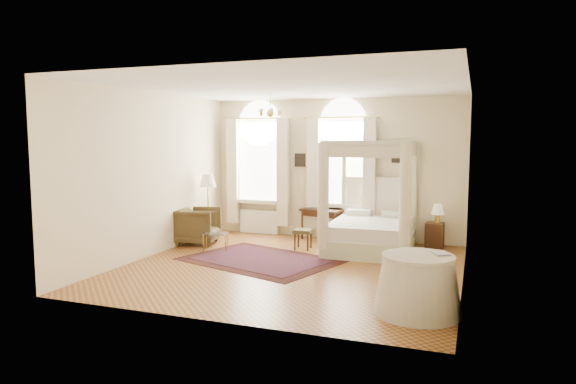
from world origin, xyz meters
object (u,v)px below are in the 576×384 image
(nightstand, at_px, (435,235))
(armchair, at_px, (198,226))
(floor_lamp, at_px, (208,184))
(side_table, at_px, (418,285))
(canopy_bed, at_px, (371,226))
(coffee_table, at_px, (216,235))
(writing_desk, at_px, (322,213))
(stool, at_px, (303,233))

(nightstand, height_order, armchair, armchair)
(armchair, bearing_deg, floor_lamp, -12.34)
(side_table, bearing_deg, canopy_bed, 110.44)
(floor_lamp, xyz_separation_m, side_table, (5.16, -3.53, -0.92))
(coffee_table, height_order, floor_lamp, floor_lamp)
(writing_desk, height_order, armchair, armchair)
(armchair, bearing_deg, nightstand, -86.34)
(writing_desk, relative_size, floor_lamp, 0.68)
(canopy_bed, bearing_deg, side_table, -69.56)
(canopy_bed, height_order, writing_desk, canopy_bed)
(coffee_table, distance_m, side_table, 5.16)
(canopy_bed, distance_m, writing_desk, 1.58)
(canopy_bed, xyz_separation_m, armchair, (-3.81, -0.59, -0.12))
(side_table, bearing_deg, stool, 129.62)
(canopy_bed, height_order, armchair, canopy_bed)
(stool, relative_size, floor_lamp, 0.28)
(nightstand, height_order, writing_desk, writing_desk)
(canopy_bed, distance_m, armchair, 3.85)
(nightstand, xyz_separation_m, writing_desk, (-2.56, 0.00, 0.35))
(canopy_bed, bearing_deg, floor_lamp, -178.66)
(nightstand, distance_m, side_table, 4.48)
(nightstand, bearing_deg, floor_lamp, -169.38)
(writing_desk, relative_size, armchair, 1.16)
(armchair, bearing_deg, side_table, -132.78)
(side_table, bearing_deg, floor_lamp, 145.60)
(canopy_bed, relative_size, side_table, 1.96)
(armchair, xyz_separation_m, coffee_table, (0.69, -0.44, -0.08))
(nightstand, relative_size, coffee_table, 0.87)
(writing_desk, bearing_deg, side_table, -59.19)
(writing_desk, height_order, side_table, side_table)
(canopy_bed, xyz_separation_m, side_table, (1.35, -3.62, -0.13))
(canopy_bed, bearing_deg, coffee_table, -161.65)
(stool, xyz_separation_m, side_table, (2.75, -3.32, 0.04))
(writing_desk, bearing_deg, canopy_bed, -32.98)
(stool, relative_size, coffee_table, 0.69)
(canopy_bed, relative_size, stool, 5.40)
(armchair, xyz_separation_m, side_table, (5.16, -3.03, -0.01))
(coffee_table, distance_m, floor_lamp, 1.53)
(canopy_bed, relative_size, nightstand, 4.29)
(nightstand, bearing_deg, side_table, -88.59)
(floor_lamp, relative_size, side_table, 1.30)
(nightstand, bearing_deg, stool, -156.33)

